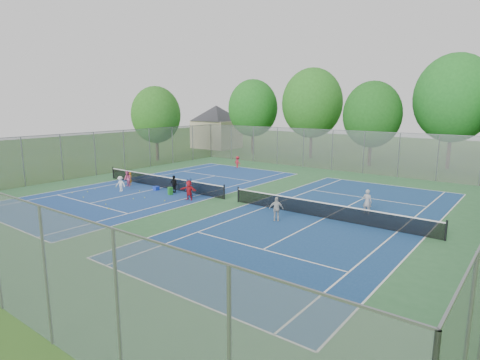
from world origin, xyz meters
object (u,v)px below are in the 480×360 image
(net_left, at_px, (162,182))
(ball_crate, at_px, (156,188))
(ball_hopper, at_px, (170,191))
(instructor, at_px, (367,202))
(net_right, at_px, (325,211))

(net_left, relative_size, ball_crate, 34.71)
(ball_hopper, bearing_deg, instructor, 15.54)
(net_left, distance_m, instructor, 15.78)
(net_left, relative_size, instructor, 8.37)
(ball_crate, bearing_deg, net_right, 3.89)
(net_left, bearing_deg, net_right, 0.00)
(net_right, height_order, ball_crate, net_right)
(ball_hopper, height_order, instructor, instructor)
(net_right, relative_size, ball_crate, 34.71)
(net_left, height_order, net_right, same)
(net_left, relative_size, net_right, 1.00)
(net_right, height_order, ball_hopper, net_right)
(net_right, height_order, instructor, instructor)
(ball_crate, bearing_deg, ball_hopper, -11.21)
(net_left, height_order, ball_crate, net_left)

